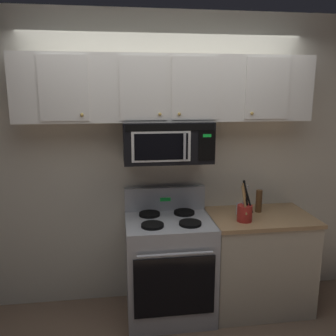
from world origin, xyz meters
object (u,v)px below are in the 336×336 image
utensil_crock_red (245,211)px  salt_shaker (238,209)px  over_range_microwave (167,141)px  pepper_mill (259,201)px  stove_range (169,265)px

utensil_crock_red → salt_shaker: (0.00, 0.18, -0.04)m
over_range_microwave → pepper_mill: 1.03m
pepper_mill → over_range_microwave: bearing=178.4°
utensil_crock_red → pepper_mill: bearing=45.5°
salt_shaker → utensil_crock_red: bearing=-91.1°
over_range_microwave → salt_shaker: (0.65, -0.06, -0.62)m
pepper_mill → utensil_crock_red: bearing=-134.5°
stove_range → pepper_mill: 1.01m
utensil_crock_red → pepper_mill: 0.30m
pepper_mill → salt_shaker: bearing=-169.9°
over_range_microwave → salt_shaker: over_range_microwave is taller
salt_shaker → pepper_mill: 0.22m
stove_range → salt_shaker: 0.81m
salt_shaker → over_range_microwave: bearing=174.6°
stove_range → salt_shaker: (0.65, 0.06, 0.48)m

